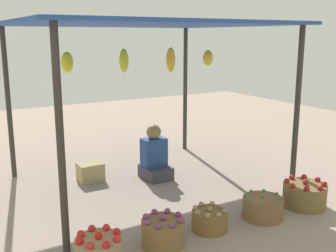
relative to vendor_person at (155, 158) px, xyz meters
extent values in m
plane|color=#A28B7D|center=(-0.26, -0.19, -0.30)|extent=(14.00, 14.00, 0.00)
cylinder|color=#38332D|center=(-1.74, -1.46, 0.77)|extent=(0.07, 0.07, 2.13)
cylinder|color=#38332D|center=(1.22, -1.46, 0.77)|extent=(0.07, 0.07, 2.13)
cylinder|color=#38332D|center=(-1.74, 1.08, 0.77)|extent=(0.07, 0.07, 2.13)
cylinder|color=#38332D|center=(1.22, 1.08, 0.77)|extent=(0.07, 0.07, 2.13)
cube|color=#254B9B|center=(-0.26, -0.19, 1.85)|extent=(3.25, 2.84, 0.04)
ellipsoid|color=yellow|center=(-1.25, -0.16, 1.40)|extent=(0.14, 0.14, 0.24)
ellipsoid|color=yellow|center=(-0.54, -0.21, 1.40)|extent=(0.12, 0.12, 0.30)
ellipsoid|color=yellow|center=(0.05, -0.36, 1.40)|extent=(0.12, 0.12, 0.32)
ellipsoid|color=yellow|center=(0.71, -0.26, 1.40)|extent=(0.14, 0.14, 0.22)
cube|color=#3B3B48|center=(0.00, -0.03, -0.21)|extent=(0.36, 0.44, 0.18)
cube|color=navy|center=(0.00, 0.02, 0.08)|extent=(0.34, 0.22, 0.40)
sphere|color=olive|center=(0.00, 0.02, 0.38)|extent=(0.21, 0.21, 0.21)
sphere|color=red|center=(-1.55, -1.81, 0.01)|extent=(0.07, 0.07, 0.07)
sphere|color=red|center=(-1.38, -1.81, 0.00)|extent=(0.07, 0.07, 0.07)
sphere|color=red|center=(-1.43, -1.69, 0.00)|extent=(0.07, 0.07, 0.07)
sphere|color=red|center=(-1.55, -1.64, 0.00)|extent=(0.07, 0.07, 0.07)
sphere|color=red|center=(-1.67, -1.69, 0.00)|extent=(0.07, 0.07, 0.07)
sphere|color=red|center=(-1.72, -1.81, 0.00)|extent=(0.07, 0.07, 0.07)
sphere|color=red|center=(-1.67, -1.93, 0.00)|extent=(0.07, 0.07, 0.07)
sphere|color=red|center=(-1.55, -1.98, 0.00)|extent=(0.07, 0.07, 0.07)
sphere|color=red|center=(-1.43, -1.93, 0.00)|extent=(0.07, 0.07, 0.07)
cylinder|color=olive|center=(-0.88, -1.76, -0.16)|extent=(0.42, 0.42, 0.27)
sphere|color=#76386A|center=(-0.88, -1.76, -0.01)|extent=(0.06, 0.06, 0.06)
sphere|color=#7D3067|center=(-0.70, -1.76, -0.01)|extent=(0.06, 0.06, 0.06)
sphere|color=#893673|center=(-0.75, -1.64, -0.01)|extent=(0.06, 0.06, 0.06)
sphere|color=#873368|center=(-0.88, -1.59, -0.01)|extent=(0.06, 0.06, 0.06)
sphere|color=#7C416D|center=(-1.00, -1.64, -0.01)|extent=(0.06, 0.06, 0.06)
sphere|color=#814177|center=(-1.05, -1.76, -0.01)|extent=(0.06, 0.06, 0.06)
sphere|color=#793B66|center=(-1.00, -1.88, -0.01)|extent=(0.06, 0.06, 0.06)
sphere|color=#783B72|center=(-0.88, -1.93, -0.01)|extent=(0.06, 0.06, 0.06)
sphere|color=#863D76|center=(-0.75, -1.88, -0.01)|extent=(0.06, 0.06, 0.06)
cylinder|color=brown|center=(-0.28, -1.72, -0.19)|extent=(0.38, 0.38, 0.21)
sphere|color=#A48050|center=(-0.28, -1.72, -0.06)|extent=(0.06, 0.06, 0.06)
sphere|color=tan|center=(-0.13, -1.72, -0.07)|extent=(0.06, 0.06, 0.06)
sphere|color=#9E8756|center=(-0.17, -1.61, -0.07)|extent=(0.06, 0.06, 0.06)
sphere|color=#A5775B|center=(-0.28, -1.57, -0.07)|extent=(0.06, 0.06, 0.06)
sphere|color=#A3815A|center=(-0.39, -1.61, -0.07)|extent=(0.06, 0.06, 0.06)
sphere|color=#948956|center=(-0.44, -1.72, -0.07)|extent=(0.06, 0.06, 0.06)
sphere|color=#9C8851|center=(-0.39, -1.83, -0.07)|extent=(0.06, 0.06, 0.06)
sphere|color=#A18555|center=(-0.28, -1.87, -0.07)|extent=(0.06, 0.06, 0.06)
sphere|color=#94845E|center=(-0.17, -1.83, -0.07)|extent=(0.06, 0.06, 0.06)
cylinder|color=brown|center=(0.40, -1.79, -0.18)|extent=(0.45, 0.45, 0.24)
sphere|color=#428226|center=(0.40, -1.79, -0.05)|extent=(0.04, 0.04, 0.04)
sphere|color=#3F8227|center=(0.61, -1.79, -0.05)|extent=(0.04, 0.04, 0.04)
sphere|color=#39822A|center=(0.55, -1.64, -0.05)|extent=(0.04, 0.04, 0.04)
sphere|color=green|center=(0.40, -1.58, -0.05)|extent=(0.04, 0.04, 0.04)
sphere|color=green|center=(0.26, -1.64, -0.05)|extent=(0.04, 0.04, 0.04)
sphere|color=#3E8532|center=(0.20, -1.79, -0.05)|extent=(0.04, 0.04, 0.04)
sphere|color=#3D8125|center=(0.26, -1.93, -0.05)|extent=(0.04, 0.04, 0.04)
sphere|color=#40912B|center=(0.40, -1.99, -0.05)|extent=(0.04, 0.04, 0.04)
sphere|color=#308332|center=(0.55, -1.93, -0.05)|extent=(0.04, 0.04, 0.04)
cylinder|color=brown|center=(1.06, -1.80, -0.16)|extent=(0.51, 0.51, 0.28)
sphere|color=#AB2129|center=(1.06, -1.80, 0.01)|extent=(0.07, 0.07, 0.07)
sphere|color=red|center=(1.27, -1.80, 0.00)|extent=(0.07, 0.07, 0.07)
sphere|color=#AA2827|center=(1.21, -1.65, 0.00)|extent=(0.07, 0.07, 0.07)
sphere|color=#A81D27|center=(1.06, -1.59, 0.00)|extent=(0.07, 0.07, 0.07)
sphere|color=#AA251A|center=(0.91, -1.65, 0.00)|extent=(0.07, 0.07, 0.07)
sphere|color=red|center=(0.85, -1.80, 0.00)|extent=(0.07, 0.07, 0.07)
sphere|color=#AD161B|center=(0.91, -1.95, 0.00)|extent=(0.07, 0.07, 0.07)
sphere|color=#AE1724|center=(1.06, -2.01, 0.00)|extent=(0.07, 0.07, 0.07)
sphere|color=#B31E1C|center=(1.21, -1.95, 0.00)|extent=(0.07, 0.07, 0.07)
cube|color=tan|center=(-0.84, 0.36, -0.17)|extent=(0.34, 0.27, 0.25)
camera|label=1|loc=(-2.69, -4.93, 1.72)|focal=43.78mm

